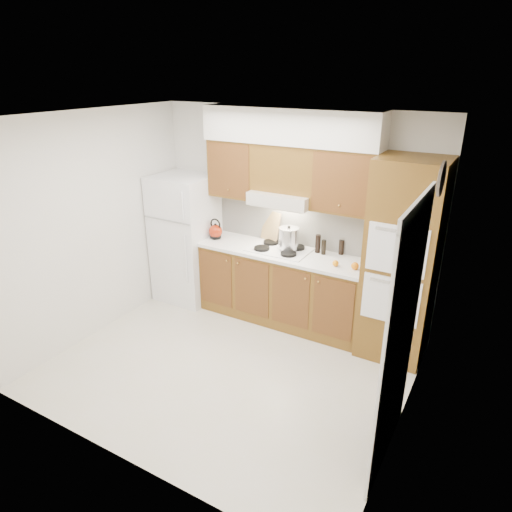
% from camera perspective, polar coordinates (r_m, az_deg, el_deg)
% --- Properties ---
extents(floor, '(3.60, 3.60, 0.00)m').
position_cam_1_polar(floor, '(5.10, -3.37, -13.59)').
color(floor, beige).
rests_on(floor, ground).
extents(ceiling, '(3.60, 3.60, 0.00)m').
position_cam_1_polar(ceiling, '(4.15, -4.20, 16.92)').
color(ceiling, white).
rests_on(ceiling, wall_back).
extents(wall_back, '(3.60, 0.02, 2.60)m').
position_cam_1_polar(wall_back, '(5.70, 4.57, 5.03)').
color(wall_back, silver).
rests_on(wall_back, floor).
extents(wall_left, '(0.02, 3.00, 2.60)m').
position_cam_1_polar(wall_left, '(5.61, -19.36, 3.51)').
color(wall_left, silver).
rests_on(wall_left, floor).
extents(wall_right, '(0.02, 3.00, 2.60)m').
position_cam_1_polar(wall_right, '(3.86, 19.33, -4.95)').
color(wall_right, silver).
rests_on(wall_right, floor).
extents(fridge, '(0.75, 0.72, 1.72)m').
position_cam_1_polar(fridge, '(6.26, -8.71, 2.18)').
color(fridge, white).
rests_on(fridge, floor).
extents(base_cabinets, '(2.11, 0.60, 0.90)m').
position_cam_1_polar(base_cabinets, '(5.75, 3.25, -3.89)').
color(base_cabinets, brown).
rests_on(base_cabinets, floor).
extents(countertop, '(2.13, 0.62, 0.04)m').
position_cam_1_polar(countertop, '(5.55, 3.31, 0.43)').
color(countertop, white).
rests_on(countertop, base_cabinets).
extents(backsplash, '(2.11, 0.03, 0.56)m').
position_cam_1_polar(backsplash, '(5.70, 4.70, 4.19)').
color(backsplash, white).
rests_on(backsplash, countertop).
extents(oven_cabinet, '(0.70, 0.65, 2.20)m').
position_cam_1_polar(oven_cabinet, '(5.06, 17.76, -0.72)').
color(oven_cabinet, brown).
rests_on(oven_cabinet, floor).
extents(upper_cab_left, '(0.63, 0.33, 0.70)m').
position_cam_1_polar(upper_cab_left, '(5.75, -2.54, 10.90)').
color(upper_cab_left, brown).
rests_on(upper_cab_left, wall_back).
extents(upper_cab_right, '(0.73, 0.33, 0.70)m').
position_cam_1_polar(upper_cab_right, '(5.15, 11.24, 9.15)').
color(upper_cab_right, brown).
rests_on(upper_cab_right, wall_back).
extents(range_hood, '(0.75, 0.45, 0.15)m').
position_cam_1_polar(range_hood, '(5.44, 3.39, 7.23)').
color(range_hood, silver).
rests_on(range_hood, wall_back).
extents(upper_cab_over_hood, '(0.75, 0.33, 0.55)m').
position_cam_1_polar(upper_cab_over_hood, '(5.41, 3.76, 10.96)').
color(upper_cab_over_hood, brown).
rests_on(upper_cab_over_hood, range_hood).
extents(soffit, '(2.13, 0.36, 0.40)m').
position_cam_1_polar(soffit, '(5.30, 4.32, 15.91)').
color(soffit, silver).
rests_on(soffit, wall_back).
extents(cooktop, '(0.74, 0.50, 0.01)m').
position_cam_1_polar(cooktop, '(5.58, 2.94, 0.84)').
color(cooktop, white).
rests_on(cooktop, countertop).
extents(doorway, '(0.02, 0.90, 2.10)m').
position_cam_1_polar(doorway, '(3.68, 17.53, -10.62)').
color(doorway, black).
rests_on(doorway, floor).
extents(wall_clock, '(0.02, 0.30, 0.30)m').
position_cam_1_polar(wall_clock, '(4.11, 22.20, 8.93)').
color(wall_clock, '#3F3833').
rests_on(wall_clock, wall_right).
extents(kettle, '(0.23, 0.23, 0.18)m').
position_cam_1_polar(kettle, '(5.94, -5.08, 3.09)').
color(kettle, maroon).
rests_on(kettle, countertop).
extents(cutting_board, '(0.30, 0.19, 0.38)m').
position_cam_1_polar(cutting_board, '(5.81, 1.85, 3.77)').
color(cutting_board, tan).
rests_on(cutting_board, countertop).
extents(stock_pot, '(0.29, 0.29, 0.25)m').
position_cam_1_polar(stock_pot, '(5.52, 4.10, 2.21)').
color(stock_pot, silver).
rests_on(stock_pot, cooktop).
extents(condiment_a, '(0.07, 0.07, 0.22)m').
position_cam_1_polar(condiment_a, '(5.51, 7.74, 1.54)').
color(condiment_a, black).
rests_on(condiment_a, countertop).
extents(condiment_b, '(0.06, 0.06, 0.18)m').
position_cam_1_polar(condiment_b, '(5.47, 8.46, 1.09)').
color(condiment_b, black).
rests_on(condiment_b, countertop).
extents(condiment_c, '(0.07, 0.07, 0.18)m').
position_cam_1_polar(condiment_c, '(5.51, 10.62, 1.09)').
color(condiment_c, black).
rests_on(condiment_c, countertop).
extents(orange_near, '(0.10, 0.10, 0.08)m').
position_cam_1_polar(orange_near, '(5.13, 12.27, -1.23)').
color(orange_near, '#D8660B').
rests_on(orange_near, countertop).
extents(orange_far, '(0.09, 0.09, 0.07)m').
position_cam_1_polar(orange_far, '(5.18, 9.91, -0.90)').
color(orange_far, orange).
rests_on(orange_far, countertop).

